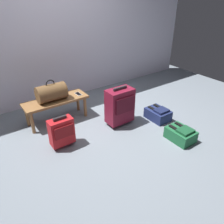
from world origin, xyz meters
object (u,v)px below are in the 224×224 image
(backpack_navy, at_px, (158,114))
(cell_phone, at_px, (78,94))
(duffel_bag_brown, at_px, (51,92))
(suitcase_upright_burgundy, at_px, (120,106))
(backpack_green, at_px, (181,134))
(bench, at_px, (56,103))
(suitcase_small_red, at_px, (62,131))

(backpack_navy, bearing_deg, cell_phone, 138.14)
(duffel_bag_brown, height_order, suitcase_upright_burgundy, duffel_bag_brown)
(suitcase_upright_burgundy, xyz_separation_m, backpack_green, (0.45, -0.85, -0.23))
(bench, distance_m, suitcase_upright_burgundy, 1.01)
(suitcase_upright_burgundy, bearing_deg, suitcase_small_red, -179.05)
(backpack_green, bearing_deg, backpack_navy, 75.46)
(bench, xyz_separation_m, cell_phone, (0.38, -0.03, 0.06))
(backpack_green, bearing_deg, suitcase_upright_burgundy, 117.75)
(suitcase_small_red, bearing_deg, cell_phone, 47.24)
(bench, xyz_separation_m, suitcase_small_red, (-0.21, -0.67, -0.08))
(cell_phone, distance_m, backpack_navy, 1.35)
(suitcase_upright_burgundy, relative_size, suitcase_small_red, 1.37)
(backpack_green, bearing_deg, duffel_bag_brown, 129.91)
(suitcase_small_red, height_order, backpack_green, suitcase_small_red)
(duffel_bag_brown, xyz_separation_m, backpack_green, (1.26, -1.50, -0.42))
(suitcase_small_red, distance_m, backpack_green, 1.65)
(suitcase_upright_burgundy, bearing_deg, bench, 139.35)
(duffel_bag_brown, distance_m, backpack_green, 2.00)
(duffel_bag_brown, bearing_deg, cell_phone, -3.80)
(cell_phone, height_order, backpack_green, cell_phone)
(suitcase_upright_burgundy, relative_size, backpack_green, 1.65)
(backpack_navy, bearing_deg, suitcase_small_red, 171.53)
(bench, height_order, suitcase_small_red, suitcase_small_red)
(suitcase_upright_burgundy, distance_m, suitcase_small_red, 0.98)
(bench, relative_size, suitcase_small_red, 2.17)
(duffel_bag_brown, bearing_deg, backpack_green, -50.09)
(cell_phone, xyz_separation_m, backpack_navy, (0.98, -0.88, -0.29))
(duffel_bag_brown, relative_size, backpack_green, 1.16)
(bench, relative_size, backpack_navy, 2.63)
(duffel_bag_brown, height_order, cell_phone, duffel_bag_brown)
(suitcase_small_red, height_order, backpack_navy, suitcase_small_red)
(suitcase_upright_burgundy, xyz_separation_m, suitcase_small_red, (-0.98, -0.02, -0.08))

